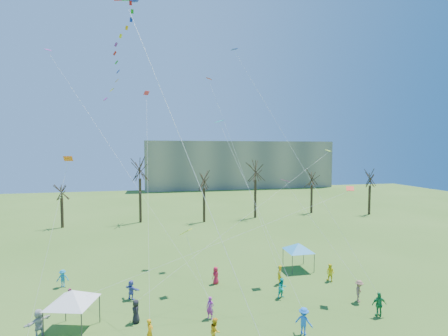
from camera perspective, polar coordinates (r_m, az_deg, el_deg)
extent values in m
cube|color=gray|center=(103.19, 2.69, 0.68)|extent=(60.00, 14.00, 15.00)
cylinder|color=black|center=(56.05, -27.50, -7.29)|extent=(0.44, 0.44, 4.71)
cylinder|color=black|center=(54.98, -15.06, -5.75)|extent=(0.44, 0.44, 7.50)
cylinder|color=black|center=(53.67, -3.66, -6.78)|extent=(0.44, 0.44, 5.80)
cylinder|color=black|center=(57.06, 5.74, -5.62)|extent=(0.44, 0.44, 6.90)
cylinder|color=black|center=(63.37, 15.71, -5.50)|extent=(0.44, 0.44, 5.44)
cylinder|color=black|center=(65.85, 25.05, -5.32)|extent=(0.44, 0.44, 5.54)
cylinder|color=white|center=(19.47, -7.46, 4.16)|extent=(0.02, 0.02, 24.72)
cylinder|color=#3F3F44|center=(25.18, -30.16, -23.87)|extent=(0.08, 0.08, 2.04)
cylinder|color=#3F3F44|center=(24.02, -24.59, -25.13)|extent=(0.08, 0.08, 2.04)
cylinder|color=#3F3F44|center=(27.10, -27.01, -21.75)|extent=(0.08, 0.08, 2.04)
cylinder|color=#3F3F44|center=(26.02, -21.80, -22.72)|extent=(0.08, 0.08, 2.04)
pyramid|color=white|center=(24.93, -25.98, -20.35)|extent=(3.74, 3.74, 0.87)
cylinder|color=#3F3F44|center=(33.04, 12.38, -16.90)|extent=(0.06, 0.06, 1.91)
cylinder|color=#3F3F44|center=(34.02, 16.17, -16.35)|extent=(0.06, 0.06, 1.91)
cylinder|color=#3F3F44|center=(35.08, 10.74, -15.66)|extent=(0.06, 0.06, 1.91)
cylinder|color=#3F3F44|center=(36.01, 14.35, -15.20)|extent=(0.06, 0.06, 1.91)
pyramid|color=#2A91D5|center=(34.09, 13.44, -13.85)|extent=(3.64, 3.64, 0.82)
imported|color=#FF9F0D|center=(22.94, -13.41, -27.03)|extent=(0.55, 0.67, 1.58)
imported|color=yellow|center=(22.47, -1.62, -27.55)|extent=(0.73, 0.88, 1.63)
imported|color=blue|center=(23.82, 14.38, -25.47)|extent=(1.31, 1.31, 1.82)
imported|color=#1C8444|center=(27.70, 26.50, -21.42)|extent=(1.12, 0.62, 1.81)
imported|color=silver|center=(26.04, -30.78, -23.17)|extent=(1.59, 1.61, 1.85)
imported|color=black|center=(25.31, -15.81, -23.88)|extent=(0.72, 0.92, 1.65)
imported|color=#AB2A9F|center=(24.99, -2.55, -24.18)|extent=(0.70, 0.65, 1.61)
imported|color=#0DBAAE|center=(28.26, 10.60, -20.75)|extent=(0.97, 0.84, 1.68)
imported|color=#946650|center=(29.32, 23.48, -19.95)|extent=(1.27, 1.28, 1.78)
imported|color=#CE447F|center=(28.87, -26.37, -20.60)|extent=(0.92, 0.95, 1.60)
imported|color=#555FB9|center=(28.67, -16.61, -20.55)|extent=(1.43, 1.33, 1.60)
imported|color=red|center=(30.37, -1.53, -19.03)|extent=(0.92, 0.85, 1.58)
imported|color=#DDA40B|center=(30.63, 10.12, -18.69)|extent=(0.56, 0.72, 1.77)
imported|color=yellow|center=(32.41, 18.87, -17.67)|extent=(0.95, 1.01, 1.65)
imported|color=#1783BA|center=(33.11, -27.42, -17.48)|extent=(1.03, 0.60, 1.57)
cube|color=#DC4C0B|center=(24.24, -26.61, 1.54)|extent=(0.65, 0.76, 0.36)
cylinder|color=white|center=(22.95, -29.32, -11.81)|extent=(0.01, 0.01, 11.12)
cube|color=#D02246|center=(31.49, -13.99, 13.17)|extent=(0.61, 0.66, 0.32)
cylinder|color=white|center=(25.57, -13.77, -3.07)|extent=(0.01, 0.01, 19.60)
cube|color=#ECFF1A|center=(20.55, -6.98, -11.49)|extent=(0.85, 0.83, 0.40)
cylinder|color=white|center=(21.18, -4.31, -19.30)|extent=(0.01, 0.01, 5.74)
cube|color=#19BDAB|center=(29.36, -0.82, 8.56)|extent=(0.91, 0.80, 0.27)
cylinder|color=white|center=(25.19, 5.64, -6.25)|extent=(0.01, 0.01, 17.10)
cube|color=blue|center=(38.64, 1.90, 20.88)|extent=(0.78, 0.65, 0.21)
cylinder|color=white|center=(30.31, 12.13, 3.83)|extent=(0.01, 0.01, 28.46)
cube|color=red|center=(28.37, 22.06, -3.49)|extent=(0.90, 0.95, 0.32)
cylinder|color=white|center=(24.12, -1.98, -13.91)|extent=(0.01, 0.01, 24.83)
cube|color=#96D331|center=(36.65, 18.52, 3.03)|extent=(0.69, 0.74, 0.21)
cylinder|color=white|center=(28.86, 5.34, -7.80)|extent=(0.01, 0.01, 24.60)
cube|color=#B032B2|center=(37.72, -29.50, 18.30)|extent=(0.86, 0.90, 0.31)
cylinder|color=white|center=(28.55, -19.08, 2.11)|extent=(0.01, 0.01, 28.22)
cube|color=red|center=(37.53, -2.76, 16.01)|extent=(0.73, 0.64, 0.25)
cylinder|color=white|center=(31.03, 2.88, 0.74)|extent=(0.01, 0.01, 22.94)
cube|color=#D72393|center=(30.07, 11.09, -2.25)|extent=(0.75, 0.59, 0.25)
cylinder|color=white|center=(29.13, 17.02, -10.66)|extent=(0.01, 0.01, 10.46)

